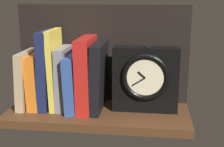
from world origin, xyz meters
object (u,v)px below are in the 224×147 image
book_tan_shortstories (27,79)px  book_gray_chess (64,78)px  book_blue_modern (74,82)px  book_red_requiem (87,74)px  book_black_skeptic (100,76)px  book_orange_pandolfini (37,80)px  book_yellow_seinlanguage (55,69)px  framed_clock (145,79)px  book_navy_bierce (47,70)px

book_tan_shortstories → book_gray_chess: size_ratio=0.92×
book_blue_modern → book_red_requiem: (3.98, 0.00, 2.66)cm
book_black_skeptic → book_tan_shortstories: bearing=180.0°
book_orange_pandolfini → book_black_skeptic: book_black_skeptic is taller
book_red_requiem → book_blue_modern: bearing=180.0°
book_gray_chess → book_black_skeptic: bearing=0.0°
book_orange_pandolfini → book_black_skeptic: 20.37cm
book_tan_shortstories → book_black_skeptic: 23.65cm
book_yellow_seinlanguage → book_blue_modern: 7.17cm
book_blue_modern → book_black_skeptic: book_black_skeptic is taller
book_tan_shortstories → book_yellow_seinlanguage: (9.49, -0.00, 3.51)cm
book_black_skeptic → framed_clock: size_ratio=1.02×
book_yellow_seinlanguage → book_black_skeptic: bearing=0.0°
book_black_skeptic → framed_clock: (14.19, 0.18, -0.33)cm
book_gray_chess → book_red_requiem: 7.52cm
book_blue_modern → framed_clock: size_ratio=0.83×
book_yellow_seinlanguage → book_black_skeptic: size_ratio=1.18×
book_yellow_seinlanguage → book_tan_shortstories: bearing=180.0°
book_blue_modern → book_black_skeptic: size_ratio=0.82×
book_tan_shortstories → framed_clock: framed_clock is taller
book_yellow_seinlanguage → framed_clock: book_yellow_seinlanguage is taller
book_tan_shortstories → framed_clock: (37.79, 0.18, 1.27)cm
book_red_requiem → framed_clock: 18.30cm
book_orange_pandolfini → book_tan_shortstories: bearing=180.0°
book_orange_pandolfini → book_yellow_seinlanguage: size_ratio=0.69×
book_yellow_seinlanguage → book_blue_modern: size_ratio=1.44×
book_yellow_seinlanguage → framed_clock: size_ratio=1.20×
book_navy_bierce → book_gray_chess: bearing=0.0°
book_orange_pandolfini → book_blue_modern: same height
book_blue_modern → framed_clock: bearing=0.5°
book_tan_shortstories → book_yellow_seinlanguage: book_yellow_seinlanguage is taller
book_red_requiem → book_gray_chess: bearing=180.0°
book_blue_modern → book_red_requiem: 4.78cm
book_orange_pandolfini → book_red_requiem: bearing=0.0°
book_navy_bierce → book_gray_chess: 5.93cm
book_orange_pandolfini → book_gray_chess: 8.92cm
book_navy_bierce → book_gray_chess: size_ratio=1.26×
book_red_requiem → book_black_skeptic: size_ratio=1.07×
book_blue_modern → book_navy_bierce: bearing=180.0°
book_tan_shortstories → book_navy_bierce: (6.81, 0.00, 3.30)cm
book_tan_shortstories → framed_clock: 37.81cm
framed_clock → book_navy_bierce: bearing=-179.7°
book_orange_pandolfini → book_blue_modern: (12.22, 0.00, 0.04)cm
book_navy_bierce → book_black_skeptic: bearing=0.0°
book_yellow_seinlanguage → book_gray_chess: (2.68, 0.00, -2.75)cm
book_gray_chess → book_red_requiem: (7.35, 0.00, 1.56)cm
book_yellow_seinlanguage → book_navy_bierce: bearing=180.0°
book_tan_shortstories → book_black_skeptic: bearing=0.0°
book_yellow_seinlanguage → book_blue_modern: bearing=0.0°
book_yellow_seinlanguage → book_gray_chess: bearing=0.0°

